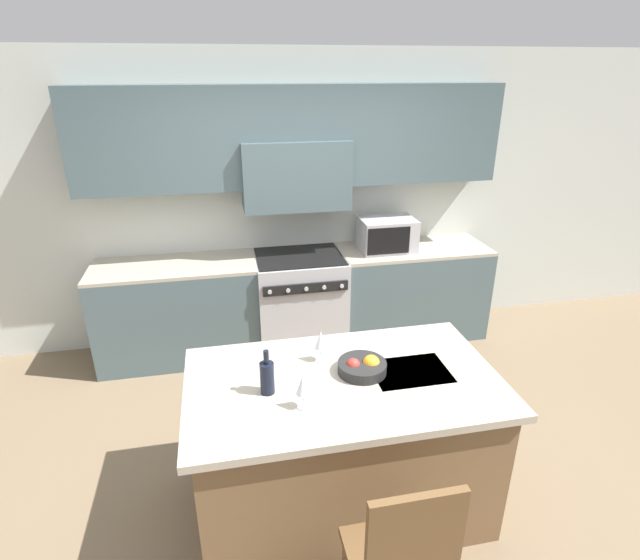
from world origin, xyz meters
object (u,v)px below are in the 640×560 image
at_px(wine_glass_far, 321,341).
at_px(fruit_bowl, 363,366).
at_px(wine_glass_near, 303,385).
at_px(microwave, 387,234).
at_px(island_chair, 402,560).
at_px(wine_bottle, 267,377).
at_px(range_stove, 300,301).

relative_size(wine_glass_far, fruit_bowl, 0.70).
bearing_deg(wine_glass_near, fruit_bowl, 32.71).
bearing_deg(microwave, fruit_bowl, -112.27).
relative_size(island_chair, fruit_bowl, 3.79).
bearing_deg(wine_glass_far, island_chair, -83.64).
bearing_deg(wine_glass_far, wine_glass_near, -113.11).
height_order(wine_bottle, wine_glass_near, wine_bottle).
distance_m(wine_glass_near, fruit_bowl, 0.47).
bearing_deg(range_stove, island_chair, -90.75).
height_order(range_stove, fruit_bowl, fruit_bowl).
height_order(wine_glass_near, fruit_bowl, wine_glass_near).
bearing_deg(microwave, wine_glass_far, -119.59).
relative_size(island_chair, wine_glass_near, 5.39).
bearing_deg(island_chair, range_stove, 89.25).
relative_size(wine_glass_near, wine_glass_far, 1.00).
bearing_deg(fruit_bowl, wine_bottle, -171.30).
distance_m(range_stove, microwave, 1.04).
bearing_deg(wine_bottle, wine_glass_near, -45.17).
xyz_separation_m(microwave, wine_glass_near, (-1.18, -2.19, -0.03)).
relative_size(wine_bottle, wine_glass_near, 1.31).
bearing_deg(range_stove, fruit_bowl, -88.53).
xyz_separation_m(wine_glass_near, wine_glass_far, (0.18, 0.42, 0.00)).
distance_m(wine_bottle, fruit_bowl, 0.56).
height_order(island_chair, fruit_bowl, island_chair).
bearing_deg(island_chair, wine_glass_far, 96.36).
xyz_separation_m(island_chair, fruit_bowl, (0.09, 0.95, 0.36)).
xyz_separation_m(range_stove, fruit_bowl, (0.05, -1.92, 0.49)).
height_order(microwave, wine_glass_far, microwave).
height_order(wine_glass_far, fruit_bowl, wine_glass_far).
xyz_separation_m(wine_bottle, fruit_bowl, (0.55, 0.08, -0.06)).
height_order(microwave, wine_glass_near, microwave).
xyz_separation_m(microwave, fruit_bowl, (-0.79, -1.94, -0.12)).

